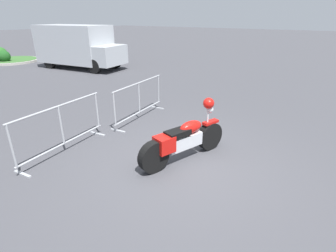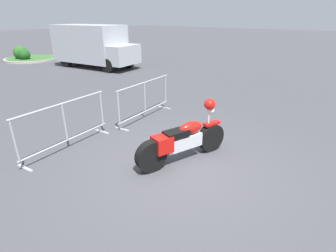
{
  "view_description": "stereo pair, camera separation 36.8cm",
  "coord_description": "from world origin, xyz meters",
  "px_view_note": "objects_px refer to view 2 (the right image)",
  "views": [
    {
      "loc": [
        -3.82,
        -2.36,
        2.76
      ],
      "look_at": [
        0.26,
        0.55,
        0.65
      ],
      "focal_mm": 28.0,
      "sensor_mm": 36.0,
      "label": 1
    },
    {
      "loc": [
        -3.6,
        -2.65,
        2.76
      ],
      "look_at": [
        0.26,
        0.55,
        0.65
      ],
      "focal_mm": 28.0,
      "sensor_mm": 36.0,
      "label": 2
    }
  ],
  "objects_px": {
    "motorcycle": "(183,140)",
    "crowd_barrier_near": "(65,125)",
    "crowd_barrier_far": "(145,100)",
    "delivery_van": "(93,45)"
  },
  "relations": [
    {
      "from": "motorcycle",
      "to": "delivery_van",
      "type": "bearing_deg",
      "value": 79.34
    },
    {
      "from": "motorcycle",
      "to": "crowd_barrier_near",
      "type": "relative_size",
      "value": 0.92
    },
    {
      "from": "crowd_barrier_far",
      "to": "motorcycle",
      "type": "bearing_deg",
      "value": -118.45
    },
    {
      "from": "crowd_barrier_near",
      "to": "delivery_van",
      "type": "relative_size",
      "value": 0.44
    },
    {
      "from": "motorcycle",
      "to": "crowd_barrier_near",
      "type": "height_order",
      "value": "motorcycle"
    },
    {
      "from": "motorcycle",
      "to": "delivery_van",
      "type": "height_order",
      "value": "delivery_van"
    },
    {
      "from": "motorcycle",
      "to": "crowd_barrier_far",
      "type": "xyz_separation_m",
      "value": [
        1.24,
        2.29,
        0.1
      ]
    },
    {
      "from": "crowd_barrier_near",
      "to": "delivery_van",
      "type": "bearing_deg",
      "value": 51.0
    },
    {
      "from": "motorcycle",
      "to": "delivery_van",
      "type": "xyz_separation_m",
      "value": [
        5.35,
        10.43,
        0.78
      ]
    },
    {
      "from": "crowd_barrier_near",
      "to": "delivery_van",
      "type": "xyz_separation_m",
      "value": [
        6.59,
        8.13,
        0.69
      ]
    }
  ]
}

